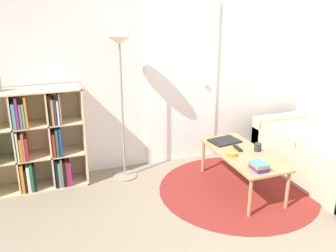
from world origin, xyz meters
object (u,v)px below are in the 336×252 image
object	(u,v)px
floor_lamp	(120,63)
coffee_table	(242,156)
couch	(328,156)
bookshelf	(28,143)
bowl	(231,154)
laptop	(225,141)
cup	(258,147)

from	to	relation	value
floor_lamp	coffee_table	size ratio (longest dim) A/B	1.45
couch	coffee_table	xyz separation A→B (m)	(-1.11, 0.09, 0.12)
bookshelf	coffee_table	world-z (taller)	bookshelf
bowl	laptop	bearing A→B (deg)	71.63
cup	laptop	bearing A→B (deg)	119.29
cup	coffee_table	bearing A→B (deg)	176.48
bookshelf	laptop	world-z (taller)	bookshelf
laptop	cup	bearing A→B (deg)	-60.71
floor_lamp	coffee_table	world-z (taller)	floor_lamp
laptop	coffee_table	bearing A→B (deg)	-85.74
coffee_table	cup	distance (m)	0.20
floor_lamp	coffee_table	distance (m)	1.68
coffee_table	bowl	size ratio (longest dim) A/B	9.87
bookshelf	couch	world-z (taller)	bookshelf
laptop	bowl	size ratio (longest dim) A/B	3.15
cup	bookshelf	bearing A→B (deg)	160.59
coffee_table	floor_lamp	bearing A→B (deg)	147.94
laptop	bowl	bearing A→B (deg)	-108.37
bowl	cup	xyz separation A→B (m)	(0.34, 0.02, 0.02)
coffee_table	laptop	world-z (taller)	laptop
couch	laptop	size ratio (longest dim) A/B	4.70
bookshelf	floor_lamp	size ratio (longest dim) A/B	0.68
bowl	cup	size ratio (longest dim) A/B	1.32
bowl	couch	bearing A→B (deg)	-2.85
coffee_table	cup	xyz separation A→B (m)	(0.18, -0.01, 0.09)
floor_lamp	cup	world-z (taller)	floor_lamp
bookshelf	laptop	bearing A→B (deg)	-12.12
cup	floor_lamp	bearing A→B (deg)	151.20
floor_lamp	bowl	world-z (taller)	floor_lamp
floor_lamp	coffee_table	xyz separation A→B (m)	(1.15, -0.72, -0.97)
bookshelf	couch	size ratio (longest dim) A/B	0.66
coffee_table	cup	bearing A→B (deg)	-3.52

